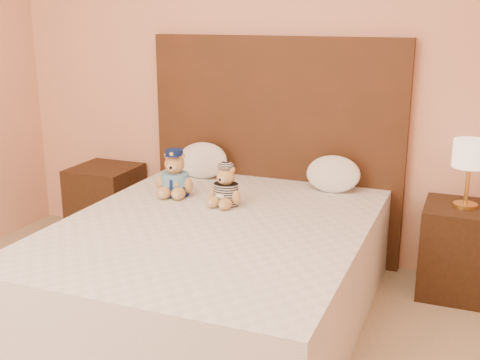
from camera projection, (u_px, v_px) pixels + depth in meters
name	position (u px, v px, depth m)	size (l,w,h in m)	color
bed	(215.00, 270.00, 3.33)	(1.60, 2.00, 0.55)	white
headboard	(275.00, 149.00, 4.10)	(1.75, 0.08, 1.50)	#482615
nightstand_left	(106.00, 203.00, 4.49)	(0.45, 0.45, 0.55)	#331F10
nightstand_right	(460.00, 250.00, 3.59)	(0.45, 0.45, 0.55)	#331F10
lamp	(470.00, 157.00, 3.44)	(0.20, 0.20, 0.40)	gold
teddy_police	(175.00, 173.00, 3.70)	(0.25, 0.24, 0.29)	#AA7542
teddy_prisoner	(226.00, 185.00, 3.51)	(0.22, 0.21, 0.25)	#AA7542
pillow_left	(202.00, 159.00, 4.12)	(0.36, 0.24, 0.26)	white
pillow_right	(333.00, 172.00, 3.80)	(0.34, 0.22, 0.24)	white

